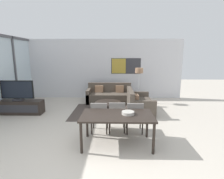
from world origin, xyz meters
TOP-DOWN VIEW (x-y plane):
  - ground_plane at (0.00, 0.00)m, footprint 24.00×24.00m
  - wall_back at (0.03, 5.44)m, footprint 7.76×0.09m
  - area_rug at (0.46, 3.23)m, footprint 2.61×2.02m
  - tv_console at (-2.72, 2.97)m, footprint 1.69×0.46m
  - television at (-2.72, 2.97)m, footprint 1.15×0.20m
  - sofa_main at (0.46, 4.61)m, footprint 1.95×0.87m
  - sofa_side at (1.56, 3.28)m, footprint 0.87×1.55m
  - coffee_table at (0.46, 3.23)m, footprint 0.94×0.94m
  - dining_table at (0.77, 0.84)m, footprint 1.65×0.90m
  - dining_chair_left at (0.30, 1.48)m, footprint 0.46×0.46m
  - dining_chair_centre at (0.77, 1.54)m, footprint 0.46×0.46m
  - dining_chair_right at (1.24, 1.49)m, footprint 0.46×0.46m
  - fruit_bowl at (1.02, 0.87)m, footprint 0.29×0.29m
  - floor_lamp at (1.74, 4.53)m, footprint 0.34×0.34m

SIDE VIEW (x-z plane):
  - ground_plane at x=0.00m, z-range 0.00..0.00m
  - area_rug at x=0.46m, z-range 0.00..0.01m
  - tv_console at x=-2.72m, z-range 0.00..0.48m
  - sofa_side at x=1.56m, z-range -0.14..0.69m
  - sofa_main at x=0.46m, z-range -0.14..0.69m
  - coffee_table at x=0.46m, z-range 0.10..0.47m
  - dining_chair_left at x=0.30m, z-range 0.06..0.92m
  - dining_chair_centre at x=0.77m, z-range 0.06..0.92m
  - dining_chair_right at x=1.24m, z-range 0.06..0.92m
  - dining_table at x=0.77m, z-range 0.29..1.03m
  - fruit_bowl at x=1.02m, z-range 0.74..0.81m
  - television at x=-2.72m, z-range 0.48..1.20m
  - floor_lamp at x=1.74m, z-range 0.53..2.05m
  - wall_back at x=0.03m, z-range 0.00..2.80m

